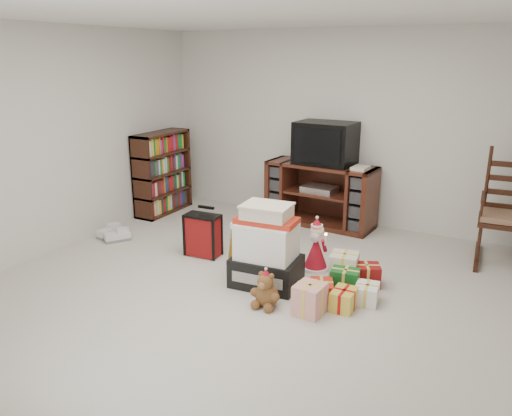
% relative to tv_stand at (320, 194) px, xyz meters
% --- Properties ---
extents(room, '(5.01, 5.01, 2.51)m').
position_rel_tv_stand_xyz_m(room, '(0.14, -2.21, 0.84)').
color(room, beige).
rests_on(room, ground).
extents(tv_stand, '(1.46, 0.62, 0.82)m').
position_rel_tv_stand_xyz_m(tv_stand, '(0.00, 0.00, 0.00)').
color(tv_stand, '#4C1E15').
rests_on(tv_stand, floor).
extents(bookshelf, '(0.31, 0.94, 1.15)m').
position_rel_tv_stand_xyz_m(bookshelf, '(-2.17, -0.54, 0.14)').
color(bookshelf, '#361C0E').
rests_on(bookshelf, floor).
extents(rocking_chair, '(0.56, 0.87, 1.27)m').
position_rel_tv_stand_xyz_m(rocking_chair, '(2.20, -0.22, 0.02)').
color(rocking_chair, '#361C0E').
rests_on(rocking_chair, floor).
extents(gift_pile, '(0.67, 0.51, 0.80)m').
position_rel_tv_stand_xyz_m(gift_pile, '(0.22, -1.99, -0.06)').
color(gift_pile, black).
rests_on(gift_pile, floor).
extents(red_suitcase, '(0.38, 0.22, 0.56)m').
position_rel_tv_stand_xyz_m(red_suitcase, '(-0.74, -1.66, -0.17)').
color(red_suitcase, maroon).
rests_on(red_suitcase, floor).
extents(stocking, '(0.27, 0.16, 0.53)m').
position_rel_tv_stand_xyz_m(stocking, '(-0.17, -1.88, -0.15)').
color(stocking, '#127C0D').
rests_on(stocking, floor).
extents(teddy_bear, '(0.22, 0.19, 0.33)m').
position_rel_tv_stand_xyz_m(teddy_bear, '(0.43, -2.39, -0.27)').
color(teddy_bear, brown).
rests_on(teddy_bear, floor).
extents(santa_figurine, '(0.28, 0.27, 0.58)m').
position_rel_tv_stand_xyz_m(santa_figurine, '(0.51, -1.43, -0.19)').
color(santa_figurine, '#A41122').
rests_on(santa_figurine, floor).
extents(mrs_claus_figurine, '(0.29, 0.28, 0.60)m').
position_rel_tv_stand_xyz_m(mrs_claus_figurine, '(-0.03, -1.40, -0.18)').
color(mrs_claus_figurine, '#A41122').
rests_on(mrs_claus_figurine, floor).
extents(sneaker_pair, '(0.43, 0.33, 0.11)m').
position_rel_tv_stand_xyz_m(sneaker_pair, '(-2.02, -1.74, -0.35)').
color(sneaker_pair, silver).
rests_on(sneaker_pair, floor).
extents(gift_cluster, '(0.69, 1.00, 0.23)m').
position_rel_tv_stand_xyz_m(gift_cluster, '(0.98, -1.88, -0.29)').
color(gift_cluster, red).
rests_on(gift_cluster, floor).
extents(crt_television, '(0.76, 0.57, 0.54)m').
position_rel_tv_stand_xyz_m(crt_television, '(0.03, 0.02, 0.68)').
color(crt_television, black).
rests_on(crt_television, tv_stand).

